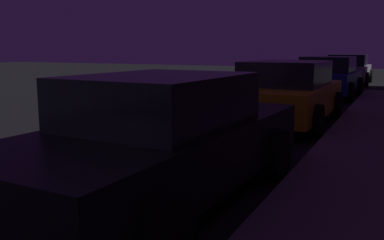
# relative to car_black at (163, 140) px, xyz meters

# --- Properties ---
(car_black) EXTENTS (2.12, 4.53, 1.43)m
(car_black) POSITION_rel_car_black_xyz_m (0.00, 0.00, 0.00)
(car_black) COLOR black
(car_black) RESTS_ON ground
(car_yellow_cab) EXTENTS (2.15, 4.18, 1.43)m
(car_yellow_cab) POSITION_rel_car_black_xyz_m (0.00, 5.53, 0.02)
(car_yellow_cab) COLOR gold
(car_yellow_cab) RESTS_ON ground
(car_blue) EXTENTS (2.18, 4.08, 1.43)m
(car_blue) POSITION_rel_car_black_xyz_m (0.00, 11.52, 0.01)
(car_blue) COLOR navy
(car_blue) RESTS_ON ground
(car_silver) EXTENTS (2.10, 4.54, 1.43)m
(car_silver) POSITION_rel_car_black_xyz_m (0.00, 17.87, 0.02)
(car_silver) COLOR #B7B7BF
(car_silver) RESTS_ON ground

